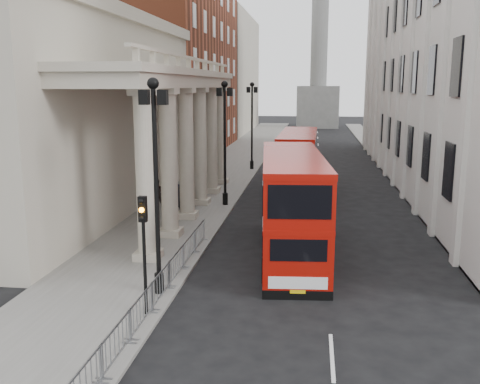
% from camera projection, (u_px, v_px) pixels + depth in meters
% --- Properties ---
extents(ground, '(260.00, 260.00, 0.00)m').
position_uv_depth(ground, '(143.00, 344.00, 17.14)').
color(ground, black).
rests_on(ground, ground).
extents(sidewalk_west, '(6.00, 140.00, 0.12)m').
position_uv_depth(sidewalk_west, '(217.00, 179.00, 46.67)').
color(sidewalk_west, slate).
rests_on(sidewalk_west, ground).
extents(sidewalk_east, '(3.00, 140.00, 0.12)m').
position_uv_depth(sidewalk_east, '(412.00, 184.00, 44.48)').
color(sidewalk_east, slate).
rests_on(sidewalk_east, ground).
extents(kerb, '(0.20, 140.00, 0.14)m').
position_uv_depth(kerb, '(250.00, 180.00, 46.28)').
color(kerb, slate).
rests_on(kerb, ground).
extents(portico_building, '(9.00, 28.00, 12.00)m').
position_uv_depth(portico_building, '(70.00, 119.00, 34.84)').
color(portico_building, '#A9A08E').
rests_on(portico_building, ground).
extents(brick_building, '(9.00, 32.00, 22.00)m').
position_uv_depth(brick_building, '(180.00, 61.00, 63.00)').
color(brick_building, brown).
rests_on(brick_building, ground).
extents(west_building_far, '(9.00, 30.00, 20.00)m').
position_uv_depth(west_building_far, '(225.00, 74.00, 94.29)').
color(west_building_far, '#A9A08E').
rests_on(west_building_far, ground).
extents(east_building, '(8.00, 55.00, 25.00)m').
position_uv_depth(east_building, '(448.00, 31.00, 43.65)').
color(east_building, beige).
rests_on(east_building, ground).
extents(monument_column, '(8.00, 8.00, 54.20)m').
position_uv_depth(monument_column, '(319.00, 44.00, 102.58)').
color(monument_column, '#60605E').
rests_on(monument_column, ground).
extents(lamp_post_south, '(1.05, 0.44, 8.32)m').
position_uv_depth(lamp_post_south, '(156.00, 173.00, 20.14)').
color(lamp_post_south, black).
rests_on(lamp_post_south, sidewalk_west).
extents(lamp_post_mid, '(1.05, 0.44, 8.32)m').
position_uv_depth(lamp_post_mid, '(225.00, 135.00, 35.68)').
color(lamp_post_mid, black).
rests_on(lamp_post_mid, sidewalk_west).
extents(lamp_post_north, '(1.05, 0.44, 8.32)m').
position_uv_depth(lamp_post_north, '(252.00, 120.00, 51.23)').
color(lamp_post_north, black).
rests_on(lamp_post_north, sidewalk_west).
extents(traffic_light, '(0.28, 0.33, 4.30)m').
position_uv_depth(traffic_light, '(143.00, 233.00, 18.52)').
color(traffic_light, black).
rests_on(traffic_light, sidewalk_west).
extents(crowd_barriers, '(0.50, 18.75, 1.10)m').
position_uv_depth(crowd_barriers, '(152.00, 297.00, 19.21)').
color(crowd_barriers, gray).
rests_on(crowd_barriers, sidewalk_west).
extents(bus_near, '(3.76, 11.65, 4.94)m').
position_uv_depth(bus_near, '(292.00, 203.00, 25.70)').
color(bus_near, '#9D0E07').
rests_on(bus_near, ground).
extents(bus_far, '(2.81, 10.93, 4.70)m').
position_uv_depth(bus_far, '(298.00, 162.00, 40.28)').
color(bus_far, '#A10F07').
rests_on(bus_far, ground).
extents(pedestrian_a, '(0.74, 0.65, 1.71)m').
position_uv_depth(pedestrian_a, '(178.00, 199.00, 34.17)').
color(pedestrian_a, black).
rests_on(pedestrian_a, sidewalk_west).
extents(pedestrian_b, '(1.17, 1.11, 1.92)m').
position_uv_depth(pedestrian_b, '(156.00, 193.00, 35.62)').
color(pedestrian_b, '#2A2421').
rests_on(pedestrian_b, sidewalk_west).
extents(pedestrian_c, '(0.89, 0.68, 1.63)m').
position_uv_depth(pedestrian_c, '(178.00, 196.00, 35.40)').
color(pedestrian_c, black).
rests_on(pedestrian_c, sidewalk_west).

